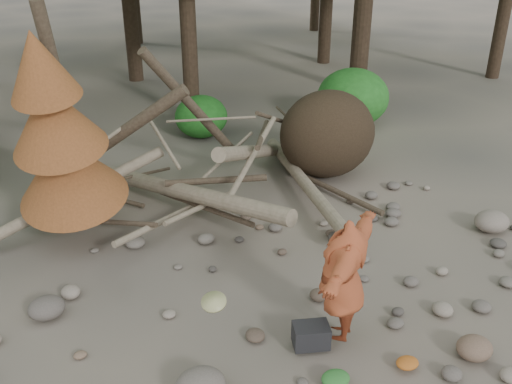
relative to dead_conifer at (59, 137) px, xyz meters
name	(u,v)px	position (x,y,z in m)	size (l,w,h in m)	color
ground	(318,309)	(3.12, -3.37, -2.11)	(120.00, 120.00, 0.00)	#514C44
deadfall_pile	(306,140)	(5.13, 0.87, -1.16)	(8.55, 5.24, 3.30)	#332619
dead_conifer	(59,137)	(0.00, 0.00, 0.00)	(2.06, 2.16, 4.35)	#4C3F30
bush_mid	(201,117)	(3.92, 4.43, -1.55)	(1.40, 1.40, 1.12)	#20681E
bush_right	(353,97)	(8.12, 3.63, -1.31)	(2.00, 2.00, 1.60)	#2A7B26
frisbee_thrower	(342,281)	(3.04, -4.08, -1.10)	(3.20, 2.02, 1.86)	#9F4323
backpack	(311,339)	(2.59, -4.08, -1.95)	(0.49, 0.33, 0.33)	black
cloth_green	(335,382)	(2.55, -4.83, -2.04)	(0.38, 0.32, 0.14)	#2E712D
cloth_orange	(407,366)	(3.57, -4.96, -2.05)	(0.32, 0.26, 0.11)	#AD5A1D
boulder_front_right	(474,348)	(4.55, -5.13, -1.96)	(0.50, 0.45, 0.30)	brown
boulder_mid_right	(492,221)	(7.30, -2.60, -1.91)	(0.66, 0.60, 0.40)	gray
boulder_mid_left	(47,308)	(-0.68, -1.89, -1.95)	(0.54, 0.49, 0.33)	#5B534C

